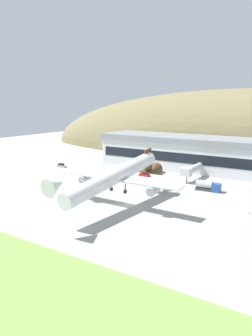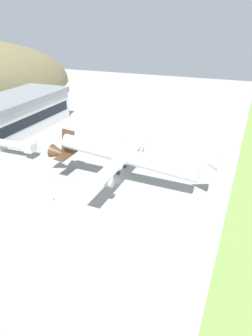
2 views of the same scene
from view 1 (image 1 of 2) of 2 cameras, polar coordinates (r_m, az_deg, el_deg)
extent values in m
plane|color=#9E9E99|center=(92.33, 0.27, -6.40)|extent=(349.26, 349.26, 0.00)
ellipsoid|color=olive|center=(188.49, 20.50, 2.17)|extent=(266.69, 72.86, 70.13)
cube|color=silver|center=(137.96, 14.19, 2.27)|extent=(93.65, 19.76, 13.99)
cube|color=gray|center=(137.17, 14.31, 4.66)|extent=(94.85, 20.96, 2.40)
cube|color=black|center=(128.83, 12.72, 1.38)|extent=(89.90, 0.16, 3.92)
cylinder|color=silver|center=(123.13, 11.66, -0.13)|extent=(2.60, 13.31, 2.60)
cube|color=silver|center=(117.08, 10.46, -0.68)|extent=(3.38, 2.86, 2.86)
cylinder|color=slate|center=(117.97, 10.52, -1.59)|extent=(0.36, 0.36, 4.00)
cylinder|color=silver|center=(87.08, -2.09, -1.49)|extent=(4.18, 38.71, 8.25)
cone|color=silver|center=(70.63, -12.16, -2.95)|extent=(4.10, 5.01, 4.56)
cone|color=#4C331E|center=(105.76, 4.74, -0.47)|extent=(4.10, 5.84, 4.65)
cube|color=#4C331E|center=(102.13, 3.89, 1.37)|extent=(0.50, 4.51, 7.55)
cube|color=#4C331E|center=(103.01, 3.92, -0.60)|extent=(10.87, 2.95, 0.67)
cube|color=silver|center=(88.83, -1.38, -1.85)|extent=(37.24, 3.63, 0.83)
cylinder|color=#9E9EA3|center=(95.37, -7.10, -1.91)|extent=(2.30, 3.82, 2.67)
cylinder|color=#9E9EA3|center=(83.13, 4.80, -3.89)|extent=(2.30, 3.82, 2.67)
cylinder|color=#2D2D2D|center=(90.66, -2.57, -3.04)|extent=(0.28, 0.28, 2.20)
cylinder|color=#2D2D2D|center=(90.94, -2.56, -3.71)|extent=(0.45, 1.10, 1.10)
cylinder|color=#2D2D2D|center=(88.14, -0.13, -3.46)|extent=(0.28, 0.28, 2.20)
cylinder|color=#2D2D2D|center=(88.43, -0.13, -4.15)|extent=(0.45, 1.10, 1.10)
cylinder|color=#2D2D2D|center=(77.24, -7.82, -4.41)|extent=(0.22, 0.22, 1.98)
cylinder|color=#2D2D2D|center=(77.51, -7.80, -5.11)|extent=(0.30, 0.83, 0.82)
cube|color=#B21E1E|center=(126.65, 3.25, -1.22)|extent=(4.27, 1.78, 0.89)
cube|color=black|center=(126.37, 3.34, -0.88)|extent=(2.35, 1.50, 0.73)
cube|color=#999EA3|center=(146.32, -11.15, 0.32)|extent=(4.46, 1.70, 0.91)
cube|color=black|center=(146.32, -11.23, 0.65)|extent=(2.46, 1.43, 0.74)
cube|color=#264C99|center=(108.34, 15.49, -3.35)|extent=(2.73, 2.75, 2.72)
cube|color=black|center=(107.95, 16.18, -3.18)|extent=(0.25, 2.18, 1.20)
cube|color=#38383D|center=(109.48, 13.45, -3.58)|extent=(5.55, 2.71, 0.90)
cylinder|color=#B7B7BC|center=(109.06, 13.49, -2.74)|extent=(5.29, 2.82, 2.44)
cube|color=orange|center=(109.23, -3.69, -3.55)|extent=(0.52, 0.52, 0.03)
cone|color=orange|center=(109.15, -3.69, -3.40)|extent=(0.40, 0.40, 0.55)
cube|color=orange|center=(91.12, 20.71, -7.41)|extent=(0.52, 0.52, 0.03)
cone|color=orange|center=(91.03, 20.72, -7.24)|extent=(0.40, 0.40, 0.55)
camera|label=2|loc=(131.21, -40.70, 15.58)|focal=35.00mm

